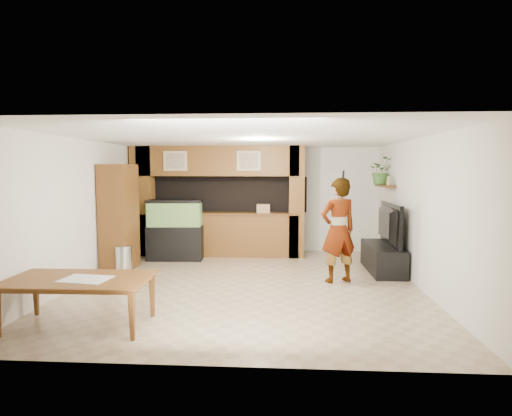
# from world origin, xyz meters

# --- Properties ---
(floor) EXTENTS (6.50, 6.50, 0.00)m
(floor) POSITION_xyz_m (0.00, 0.00, 0.00)
(floor) COLOR tan
(floor) RESTS_ON ground
(ceiling) EXTENTS (6.50, 6.50, 0.00)m
(ceiling) POSITION_xyz_m (0.00, 0.00, 2.60)
(ceiling) COLOR white
(ceiling) RESTS_ON wall_back
(wall_back) EXTENTS (6.00, 0.00, 6.00)m
(wall_back) POSITION_xyz_m (0.00, 3.25, 1.30)
(wall_back) COLOR silver
(wall_back) RESTS_ON floor
(wall_left) EXTENTS (0.00, 6.50, 6.50)m
(wall_left) POSITION_xyz_m (-3.00, 0.00, 1.30)
(wall_left) COLOR silver
(wall_left) RESTS_ON floor
(wall_right) EXTENTS (0.00, 6.50, 6.50)m
(wall_right) POSITION_xyz_m (3.00, 0.00, 1.30)
(wall_right) COLOR silver
(wall_right) RESTS_ON floor
(partition) EXTENTS (4.20, 0.99, 2.60)m
(partition) POSITION_xyz_m (-0.95, 2.64, 1.31)
(partition) COLOR brown
(partition) RESTS_ON floor
(wall_clock) EXTENTS (0.05, 0.25, 0.25)m
(wall_clock) POSITION_xyz_m (-2.97, 1.00, 1.90)
(wall_clock) COLOR black
(wall_clock) RESTS_ON wall_left
(wall_shelf) EXTENTS (0.25, 0.90, 0.04)m
(wall_shelf) POSITION_xyz_m (2.85, 1.95, 1.70)
(wall_shelf) COLOR brown
(wall_shelf) RESTS_ON wall_right
(pantry_cabinet) EXTENTS (0.54, 0.88, 2.16)m
(pantry_cabinet) POSITION_xyz_m (-2.70, 0.95, 1.08)
(pantry_cabinet) COLOR brown
(pantry_cabinet) RESTS_ON floor
(trash_can) EXTENTS (0.31, 0.31, 0.58)m
(trash_can) POSITION_xyz_m (-2.46, 0.50, 0.29)
(trash_can) COLOR #B2B2B7
(trash_can) RESTS_ON floor
(aquarium) EXTENTS (1.24, 0.46, 1.37)m
(aquarium) POSITION_xyz_m (-1.81, 1.95, 0.67)
(aquarium) COLOR black
(aquarium) RESTS_ON floor
(tv_stand) EXTENTS (0.59, 1.62, 0.54)m
(tv_stand) POSITION_xyz_m (2.65, 1.14, 0.27)
(tv_stand) COLOR black
(tv_stand) RESTS_ON floor
(television) EXTENTS (0.20, 1.47, 0.84)m
(television) POSITION_xyz_m (2.65, 1.14, 0.96)
(television) COLOR black
(television) RESTS_ON tv_stand
(photo_frame) EXTENTS (0.04, 0.15, 0.19)m
(photo_frame) POSITION_xyz_m (2.85, 1.69, 1.82)
(photo_frame) COLOR tan
(photo_frame) RESTS_ON wall_shelf
(potted_plant) EXTENTS (0.65, 0.59, 0.62)m
(potted_plant) POSITION_xyz_m (2.82, 2.25, 2.03)
(potted_plant) COLOR #3A6E2C
(potted_plant) RESTS_ON wall_shelf
(person) EXTENTS (0.82, 0.69, 1.91)m
(person) POSITION_xyz_m (1.64, 0.24, 0.95)
(person) COLOR tan
(person) RESTS_ON floor
(microphone) EXTENTS (0.04, 0.11, 0.17)m
(microphone) POSITION_xyz_m (1.69, 0.08, 1.95)
(microphone) COLOR black
(microphone) RESTS_ON person
(dining_table) EXTENTS (1.86, 1.06, 0.65)m
(dining_table) POSITION_xyz_m (-2.00, -2.27, 0.32)
(dining_table) COLOR brown
(dining_table) RESTS_ON floor
(newspaper_a) EXTENTS (0.64, 0.50, 0.01)m
(newspaper_a) POSITION_xyz_m (-1.89, -2.30, 0.65)
(newspaper_a) COLOR silver
(newspaper_a) RESTS_ON dining_table
(counter_box) EXTENTS (0.30, 0.20, 0.20)m
(counter_box) POSITION_xyz_m (0.18, 2.45, 1.14)
(counter_box) COLOR #9D7655
(counter_box) RESTS_ON partition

